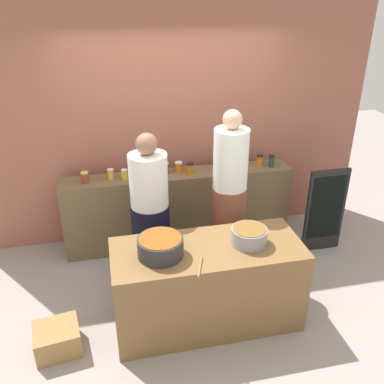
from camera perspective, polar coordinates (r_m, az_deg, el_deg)
name	(u,v)px	position (r m, az deg, el deg)	size (l,w,h in m)	color
ground	(199,298)	(4.44, 1.00, -14.24)	(12.00, 12.00, 0.00)	gray
storefront_wall	(172,117)	(4.98, -2.75, 10.21)	(4.80, 0.12, 3.00)	#A25D4B
display_shelf	(179,208)	(5.06, -1.81, -2.23)	(2.70, 0.36, 0.93)	brown
prep_table	(207,285)	(3.95, 2.06, -12.49)	(1.70, 0.70, 0.82)	brown
preserve_jar_0	(85,177)	(4.75, -14.36, 1.95)	(0.08, 0.08, 0.12)	#983C24
preserve_jar_1	(111,174)	(4.78, -11.01, 2.43)	(0.07, 0.07, 0.12)	gold
preserve_jar_2	(124,174)	(4.75, -9.18, 2.41)	(0.07, 0.07, 0.11)	gold
preserve_jar_3	(143,169)	(4.84, -6.74, 3.11)	(0.08, 0.08, 0.12)	#265435
preserve_jar_4	(165,168)	(4.84, -3.68, 3.28)	(0.08, 0.08, 0.13)	#A62F22
preserve_jar_5	(179,167)	(4.89, -1.82, 3.47)	(0.09, 0.09, 0.11)	orange
preserve_jar_6	(190,168)	(4.82, -0.26, 3.24)	(0.08, 0.08, 0.13)	orange
preserve_jar_7	(219,162)	(5.00, 3.71, 4.05)	(0.09, 0.09, 0.13)	#511C51
preserve_jar_8	(260,160)	(5.11, 9.20, 4.27)	(0.08, 0.08, 0.13)	orange
preserve_jar_9	(271,161)	(5.10, 10.76, 4.16)	(0.07, 0.07, 0.14)	#1F453C
cooking_pot_left	(160,247)	(3.57, -4.31, -7.44)	(0.39, 0.39, 0.17)	#2D2D2D
cooking_pot_center	(249,236)	(3.76, 7.77, -5.95)	(0.32, 0.32, 0.15)	gray
wooden_spoon	(200,267)	(3.46, 1.10, -10.18)	(0.02, 0.02, 0.26)	#9E703D
cook_with_tongs	(150,218)	(4.32, -5.68, -3.57)	(0.40, 0.40, 1.65)	black
cook_in_cap	(229,203)	(4.41, 5.03, -1.51)	(0.37, 0.37, 1.83)	brown
bread_crate	(57,339)	(4.05, -17.86, -18.47)	(0.38, 0.35, 0.24)	olive
chalkboard_sign	(325,210)	(5.12, 17.67, -2.41)	(0.48, 0.05, 1.04)	black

